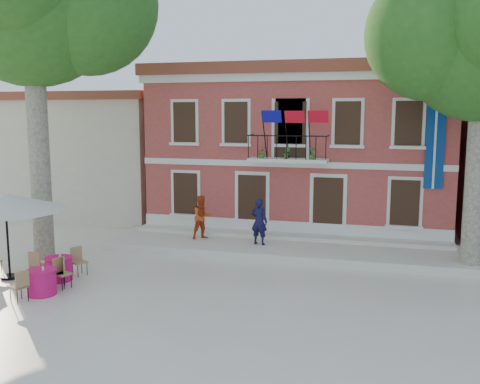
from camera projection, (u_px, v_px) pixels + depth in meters
name	position (u px, v px, depth m)	size (l,w,h in m)	color
ground	(195.00, 281.00, 17.30)	(90.00, 90.00, 0.00)	beige
main_building	(305.00, 147.00, 25.75)	(13.50, 9.59, 7.50)	#B74C42
neighbor_west	(102.00, 152.00, 29.81)	(9.40, 9.40, 6.40)	beige
terrace	(282.00, 248.00, 20.96)	(14.00, 3.40, 0.30)	silver
patio_umbrella	(5.00, 202.00, 17.27)	(3.79, 3.79, 2.82)	black
pedestrian_navy	(259.00, 221.00, 20.79)	(0.66, 0.44, 1.82)	#131037
pedestrian_orange	(202.00, 217.00, 21.71)	(0.87, 0.67, 1.78)	#C44017
cafe_table_0	(42.00, 281.00, 15.96)	(1.05, 1.95, 0.95)	#EC1671
cafe_table_1	(59.00, 268.00, 17.31)	(1.66, 1.87, 0.95)	#EC1671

